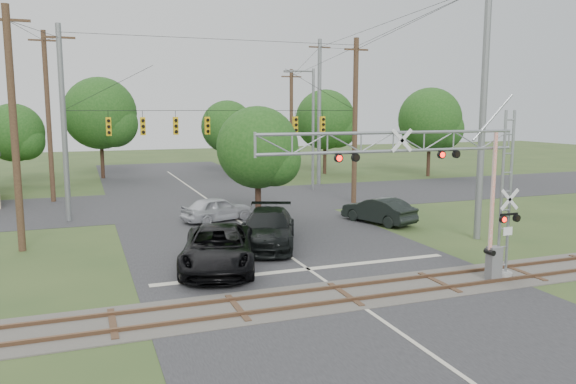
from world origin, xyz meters
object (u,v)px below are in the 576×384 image
object	(u,v)px
streetlight	(311,123)
car_dark	(268,228)
sedan_silver	(217,209)
pickup_black	(218,248)
crossing_gantry	(440,178)
traffic_signal_span	(235,123)

from	to	relation	value
streetlight	car_dark	bearing A→B (deg)	-118.68
sedan_silver	pickup_black	bearing A→B (deg)	148.31
pickup_black	sedan_silver	world-z (taller)	pickup_black
pickup_black	streetlight	bearing A→B (deg)	73.93
sedan_silver	streetlight	xyz separation A→B (m)	(10.28, 10.15, 4.79)
crossing_gantry	car_dark	xyz separation A→B (m)	(-3.88, 8.27, -3.23)
traffic_signal_span	pickup_black	xyz separation A→B (m)	(-4.32, -13.08, -4.83)
pickup_black	streetlight	world-z (taller)	streetlight
traffic_signal_span	streetlight	world-z (taller)	traffic_signal_span
car_dark	sedan_silver	size ratio (longest dim) A/B	1.42
pickup_black	sedan_silver	xyz separation A→B (m)	(2.29, 9.99, -0.15)
crossing_gantry	sedan_silver	bearing A→B (deg)	107.39
crossing_gantry	traffic_signal_span	distance (m)	18.63
car_dark	streetlight	distance (m)	20.09
sedan_silver	car_dark	bearing A→B (deg)	168.55
car_dark	streetlight	xyz separation A→B (m)	(9.38, 17.15, 4.63)
crossing_gantry	traffic_signal_span	xyz separation A→B (m)	(-2.75, 18.35, 1.59)
car_dark	sedan_silver	bearing A→B (deg)	118.76
streetlight	crossing_gantry	bearing A→B (deg)	-102.20
sedan_silver	streetlight	bearing A→B (deg)	-64.12
pickup_black	sedan_silver	size ratio (longest dim) A/B	1.47
pickup_black	car_dark	distance (m)	4.38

